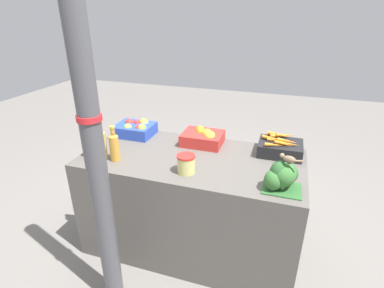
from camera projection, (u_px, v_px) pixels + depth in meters
name	position (u px, v px, depth m)	size (l,w,h in m)	color
ground_plane	(192.00, 241.00, 2.45)	(10.00, 10.00, 0.00)	slate
market_table	(192.00, 202.00, 2.29)	(1.56, 0.77, 0.78)	#56514C
support_pole	(92.00, 139.00, 1.51)	(0.12, 0.12, 2.28)	#4C4C51
apple_crate	(136.00, 129.00, 2.49)	(0.31, 0.25, 0.12)	#2847B7
orange_crate	(203.00, 137.00, 2.32)	(0.31, 0.25, 0.13)	red
carrot_crate	(280.00, 147.00, 2.16)	(0.31, 0.25, 0.13)	black
broccoli_pile	(281.00, 176.00, 1.72)	(0.22, 0.19, 0.18)	#2D602D
juice_bottle_cloudy	(88.00, 139.00, 2.10)	(0.08, 0.08, 0.31)	beige
juice_bottle_golden	(101.00, 143.00, 2.07)	(0.07, 0.07, 0.28)	gold
juice_bottle_amber	(114.00, 146.00, 2.04)	(0.07, 0.07, 0.25)	gold
pickle_jar	(186.00, 164.00, 1.91)	(0.12, 0.12, 0.12)	#D1CC75
sparrow_bird	(289.00, 159.00, 1.65)	(0.13, 0.05, 0.05)	#4C3D2D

